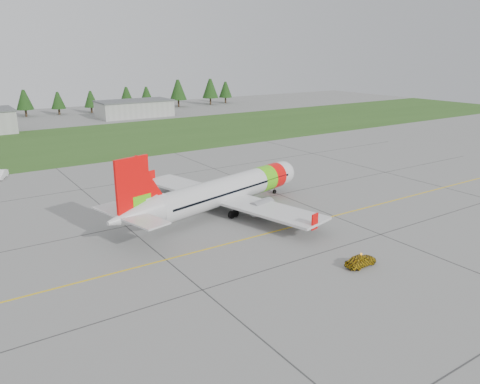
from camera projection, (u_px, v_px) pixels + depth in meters
ground at (320, 253)px, 51.97m from camera, size 320.00×320.00×0.00m
aircraft at (224, 191)px, 64.73m from camera, size 33.19×31.22×10.22m
follow_me_car at (362, 250)px, 48.38m from camera, size 1.34×1.56×3.74m
grass_strip at (94, 140)px, 117.25m from camera, size 320.00×50.00×0.03m
taxi_guideline at (276, 231)px, 58.34m from camera, size 120.00×0.25×0.02m
hangar_east at (135, 109)px, 158.43m from camera, size 24.00×12.00×5.20m
treeline at (43, 101)px, 160.38m from camera, size 160.00×8.00×10.00m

